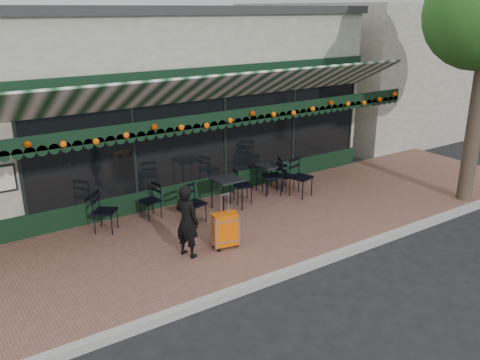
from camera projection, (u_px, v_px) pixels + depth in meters
ground at (278, 277)px, 9.24m from camera, size 80.00×80.00×0.00m
sidewalk at (220, 235)px, 10.78m from camera, size 18.00×4.00×0.15m
curb at (281, 275)px, 9.15m from camera, size 18.00×0.16×0.15m
restaurant_building at (112, 95)px, 14.64m from camera, size 12.00×9.60×4.50m
neighbor_building_right at (403, 63)px, 21.64m from camera, size 12.00×8.00×4.80m
woman at (187, 221)px, 9.51m from camera, size 0.51×0.61×1.42m
suitcase at (225, 230)px, 9.94m from camera, size 0.54×0.37×1.12m
cafe_table_a at (270, 167)px, 12.95m from camera, size 0.58×0.58×0.72m
cafe_table_b at (227, 182)px, 11.75m from camera, size 0.62×0.62×0.76m
chair_a_left at (272, 176)px, 12.79m from camera, size 0.62×0.62×0.94m
chair_a_right at (286, 176)px, 13.08m from camera, size 0.46×0.46×0.77m
chair_a_front at (301, 178)px, 12.65m from camera, size 0.59×0.59×0.97m
chair_b_left at (150, 201)px, 11.34m from camera, size 0.46×0.46×0.81m
chair_b_right at (243, 186)px, 12.28m from camera, size 0.52×0.52×0.83m
chair_b_front at (194, 204)px, 11.11m from camera, size 0.52×0.52×0.85m
chair_solo at (105, 212)px, 10.65m from camera, size 0.63×0.63×0.89m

